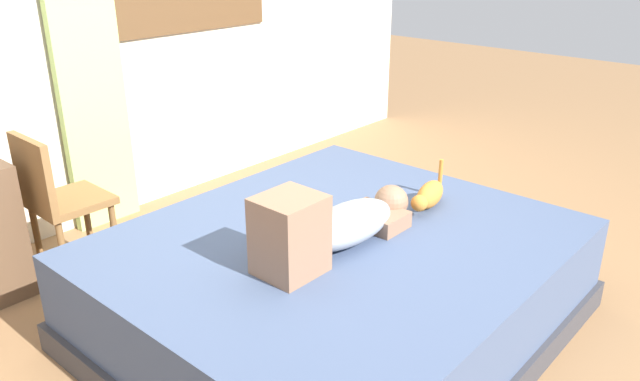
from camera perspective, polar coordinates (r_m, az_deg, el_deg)
The scene contains 6 objects.
ground_plane at distance 3.15m, azimuth 3.86°, elevation -12.68°, with size 16.00×16.00×0.00m, color olive.
bed at distance 3.04m, azimuth 1.60°, elevation -8.53°, with size 2.13×1.85×0.50m.
person_lying at distance 2.77m, azimuth 1.30°, elevation -3.20°, with size 0.94×0.28×0.34m.
cat at distance 3.25m, azimuth 9.96°, elevation -0.43°, with size 0.35×0.16×0.21m.
chair_by_desk at distance 3.62m, azimuth -23.07°, elevation -0.52°, with size 0.39×0.39×0.86m.
curtain_left at distance 4.15m, azimuth -20.83°, elevation 12.48°, with size 0.44×0.06×2.38m, color #ADCC75.
Camera 1 is at (-2.06, -1.54, 1.82)m, focal length 34.82 mm.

